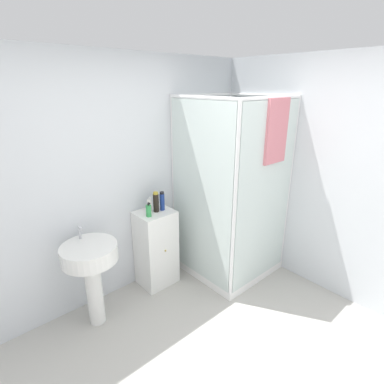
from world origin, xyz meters
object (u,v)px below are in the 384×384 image
(sink, at_px, (91,265))
(lotion_bottle_white, at_px, (150,206))
(shampoo_bottle_tall_black, at_px, (156,202))
(shampoo_bottle_blue, at_px, (162,201))
(soap_dispenser, at_px, (149,211))

(sink, xyz_separation_m, lotion_bottle_white, (0.77, 0.16, 0.32))
(shampoo_bottle_tall_black, bearing_deg, shampoo_bottle_blue, -5.69)
(sink, bearing_deg, shampoo_bottle_tall_black, 8.69)
(sink, bearing_deg, shampoo_bottle_blue, 7.50)
(sink, relative_size, soap_dispenser, 6.17)
(sink, distance_m, soap_dispenser, 0.77)
(shampoo_bottle_tall_black, distance_m, shampoo_bottle_blue, 0.08)
(lotion_bottle_white, bearing_deg, soap_dispenser, -129.42)
(shampoo_bottle_tall_black, relative_size, lotion_bottle_white, 1.27)
(soap_dispenser, distance_m, shampoo_bottle_tall_black, 0.15)
(lotion_bottle_white, bearing_deg, sink, -168.40)
(shampoo_bottle_blue, bearing_deg, soap_dispenser, -167.19)
(soap_dispenser, height_order, shampoo_bottle_tall_black, shampoo_bottle_tall_black)
(shampoo_bottle_blue, height_order, lotion_bottle_white, shampoo_bottle_blue)
(lotion_bottle_white, bearing_deg, shampoo_bottle_blue, -15.34)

